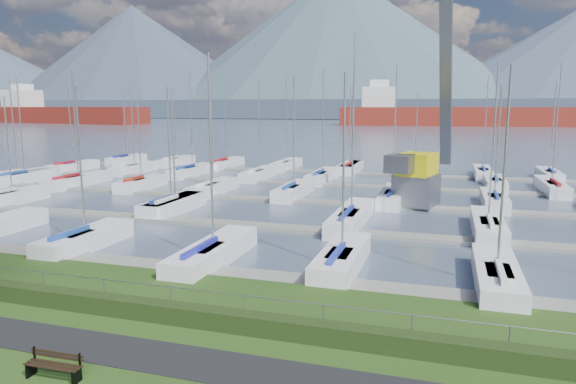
% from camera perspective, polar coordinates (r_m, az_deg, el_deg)
% --- Properties ---
extents(path, '(160.00, 2.00, 0.04)m').
position_cam_1_polar(path, '(18.02, -14.87, -17.19)').
color(path, black).
rests_on(path, grass).
extents(water, '(800.00, 540.00, 0.20)m').
position_cam_1_polar(water, '(276.80, 15.43, 7.47)').
color(water, '#4A576C').
extents(hedge, '(80.00, 0.70, 0.70)m').
position_cam_1_polar(hedge, '(19.91, -10.86, -13.30)').
color(hedge, '#203212').
rests_on(hedge, grass).
extents(fence, '(80.00, 0.04, 0.04)m').
position_cam_1_polar(fence, '(19.93, -10.39, -10.63)').
color(fence, gray).
rests_on(fence, grass).
extents(foothill, '(900.00, 80.00, 12.00)m').
position_cam_1_polar(foothill, '(346.65, 15.87, 8.86)').
color(foothill, '#3E495A').
rests_on(foothill, water).
extents(mountains, '(1190.00, 360.00, 115.00)m').
position_cam_1_polar(mountains, '(422.93, 17.42, 14.37)').
color(mountains, '#424E60').
rests_on(mountains, water).
extents(docks, '(90.00, 41.60, 0.25)m').
position_cam_1_polar(docks, '(44.21, 5.35, -1.24)').
color(docks, slate).
rests_on(docks, water).
extents(bench_left, '(1.81, 0.47, 0.85)m').
position_cam_1_polar(bench_left, '(17.49, -24.54, -17.13)').
color(bench_left, black).
rests_on(bench_left, grass).
extents(crane, '(5.21, 13.45, 22.35)m').
position_cam_1_polar(crane, '(44.50, 14.95, 5.76)').
color(crane, slate).
rests_on(crane, water).
extents(cargo_ship_west, '(90.00, 31.06, 21.50)m').
position_cam_1_polar(cargo_ship_west, '(277.34, -23.96, 7.83)').
color(cargo_ship_west, maroon).
rests_on(cargo_ship_west, water).
extents(cargo_ship_mid, '(109.06, 28.49, 21.50)m').
position_cam_1_polar(cargo_ship_mid, '(230.58, 18.41, 7.94)').
color(cargo_ship_mid, maroon).
rests_on(cargo_ship_mid, water).
extents(sailboat_fleet, '(75.32, 50.18, 13.47)m').
position_cam_1_polar(sailboat_fleet, '(46.90, 3.96, 6.40)').
color(sailboat_fleet, silver).
rests_on(sailboat_fleet, water).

